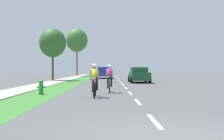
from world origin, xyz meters
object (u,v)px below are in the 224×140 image
(cyclist_lead, at_px, (95,80))
(pickup_blue, at_px, (104,73))
(sedan_dark_green, at_px, (139,75))
(cyclist_trailing, at_px, (110,78))
(fire_hydrant_green, at_px, (41,87))
(street_tree_far, at_px, (77,40))
(street_tree_near, at_px, (53,43))

(cyclist_lead, distance_m, pickup_blue, 24.47)
(pickup_blue, bearing_deg, sedan_dark_green, -71.78)
(cyclist_trailing, distance_m, sedan_dark_green, 11.23)
(fire_hydrant_green, relative_size, cyclist_lead, 0.44)
(street_tree_far, bearing_deg, pickup_blue, -65.03)
(pickup_blue, height_order, street_tree_near, street_tree_near)
(fire_hydrant_green, height_order, street_tree_far, street_tree_far)
(sedan_dark_green, height_order, street_tree_far, street_tree_far)
(fire_hydrant_green, xyz_separation_m, cyclist_lead, (2.89, -1.27, 0.44))
(cyclist_lead, xyz_separation_m, cyclist_trailing, (0.70, 2.31, 0.00))
(cyclist_trailing, relative_size, street_tree_near, 0.28)
(fire_hydrant_green, bearing_deg, street_tree_near, 100.71)
(cyclist_trailing, distance_m, street_tree_far, 35.13)
(street_tree_near, height_order, street_tree_far, street_tree_far)
(cyclist_lead, distance_m, street_tree_near, 18.56)
(fire_hydrant_green, bearing_deg, street_tree_far, 94.41)
(sedan_dark_green, xyz_separation_m, pickup_blue, (-3.73, 11.33, 0.06))
(fire_hydrant_green, bearing_deg, sedan_dark_green, 61.16)
(cyclist_lead, xyz_separation_m, street_tree_far, (-5.60, 36.32, 6.10))
(sedan_dark_green, bearing_deg, cyclist_lead, -105.53)
(sedan_dark_green, xyz_separation_m, street_tree_far, (-9.25, 23.18, 6.14))
(street_tree_near, bearing_deg, cyclist_trailing, -66.10)
(fire_hydrant_green, distance_m, pickup_blue, 23.38)
(fire_hydrant_green, height_order, cyclist_trailing, cyclist_trailing)
(cyclist_lead, relative_size, pickup_blue, 0.34)
(pickup_blue, relative_size, street_tree_near, 0.84)
(cyclist_trailing, xyz_separation_m, pickup_blue, (-0.78, 22.17, 0.02))
(cyclist_lead, distance_m, sedan_dark_green, 13.64)
(fire_hydrant_green, xyz_separation_m, pickup_blue, (2.81, 23.21, 0.46))
(fire_hydrant_green, relative_size, street_tree_far, 0.08)
(fire_hydrant_green, height_order, cyclist_lead, cyclist_lead)
(cyclist_lead, height_order, street_tree_far, street_tree_far)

